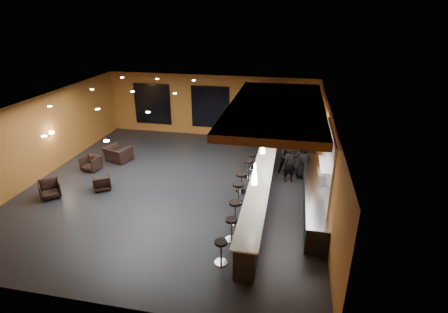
% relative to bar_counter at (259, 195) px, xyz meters
% --- Properties ---
extents(floor, '(12.00, 13.00, 0.10)m').
position_rel_bar_counter_xyz_m(floor, '(-3.65, 1.00, -0.55)').
color(floor, black).
rests_on(floor, ground).
extents(ceiling, '(12.00, 13.00, 0.10)m').
position_rel_bar_counter_xyz_m(ceiling, '(-3.65, 1.00, 3.05)').
color(ceiling, black).
extents(wall_back, '(12.00, 0.10, 3.50)m').
position_rel_bar_counter_xyz_m(wall_back, '(-3.65, 7.55, 1.25)').
color(wall_back, '#A96326').
rests_on(wall_back, floor).
extents(wall_front, '(12.00, 0.10, 3.50)m').
position_rel_bar_counter_xyz_m(wall_front, '(-3.65, -5.55, 1.25)').
color(wall_front, '#A96326').
rests_on(wall_front, floor).
extents(wall_left, '(0.10, 13.00, 3.50)m').
position_rel_bar_counter_xyz_m(wall_left, '(-9.70, 1.00, 1.25)').
color(wall_left, '#A96326').
rests_on(wall_left, floor).
extents(wall_right, '(0.10, 13.00, 3.50)m').
position_rel_bar_counter_xyz_m(wall_right, '(2.40, 1.00, 1.25)').
color(wall_right, '#A96326').
rests_on(wall_right, floor).
extents(wood_soffit, '(3.60, 8.00, 0.28)m').
position_rel_bar_counter_xyz_m(wood_soffit, '(0.35, 2.00, 2.86)').
color(wood_soffit, '#98542C').
rests_on(wood_soffit, ceiling).
extents(window_left, '(2.20, 0.06, 2.40)m').
position_rel_bar_counter_xyz_m(window_left, '(-7.15, 7.44, 1.20)').
color(window_left, black).
rests_on(window_left, wall_back).
extents(window_center, '(2.20, 0.06, 2.40)m').
position_rel_bar_counter_xyz_m(window_center, '(-3.65, 7.44, 1.20)').
color(window_center, black).
rests_on(window_center, wall_back).
extents(window_right, '(2.20, 0.06, 2.40)m').
position_rel_bar_counter_xyz_m(window_right, '(-0.65, 7.44, 1.20)').
color(window_right, black).
rests_on(window_right, wall_back).
extents(tile_backsplash, '(0.06, 3.20, 2.40)m').
position_rel_bar_counter_xyz_m(tile_backsplash, '(2.31, 0.00, 1.50)').
color(tile_backsplash, white).
rests_on(tile_backsplash, wall_right).
extents(bar_counter, '(0.60, 8.00, 1.00)m').
position_rel_bar_counter_xyz_m(bar_counter, '(0.00, 0.00, 0.00)').
color(bar_counter, black).
rests_on(bar_counter, floor).
extents(bar_top, '(0.78, 8.10, 0.05)m').
position_rel_bar_counter_xyz_m(bar_top, '(0.00, 0.00, 0.52)').
color(bar_top, white).
rests_on(bar_top, bar_counter).
extents(prep_counter, '(0.70, 6.00, 0.86)m').
position_rel_bar_counter_xyz_m(prep_counter, '(2.00, 0.50, -0.07)').
color(prep_counter, black).
rests_on(prep_counter, floor).
extents(prep_top, '(0.72, 6.00, 0.03)m').
position_rel_bar_counter_xyz_m(prep_top, '(2.00, 0.50, 0.39)').
color(prep_top, silver).
rests_on(prep_top, prep_counter).
extents(wall_shelf_lower, '(0.30, 1.50, 0.03)m').
position_rel_bar_counter_xyz_m(wall_shelf_lower, '(2.17, -0.20, 1.10)').
color(wall_shelf_lower, silver).
rests_on(wall_shelf_lower, wall_right).
extents(wall_shelf_upper, '(0.30, 1.50, 0.03)m').
position_rel_bar_counter_xyz_m(wall_shelf_upper, '(2.17, -0.20, 1.55)').
color(wall_shelf_upper, silver).
rests_on(wall_shelf_upper, wall_right).
extents(column, '(0.60, 0.60, 3.50)m').
position_rel_bar_counter_xyz_m(column, '(0.00, 4.60, 1.25)').
color(column, '#8E5E1F').
rests_on(column, floor).
extents(wall_sconce, '(0.22, 0.22, 0.22)m').
position_rel_bar_counter_xyz_m(wall_sconce, '(-9.53, 1.50, 1.30)').
color(wall_sconce, '#FFE5B2').
rests_on(wall_sconce, wall_left).
extents(pendant_0, '(0.20, 0.20, 0.70)m').
position_rel_bar_counter_xyz_m(pendant_0, '(0.00, -2.00, 1.85)').
color(pendant_0, white).
rests_on(pendant_0, wood_soffit).
extents(pendant_1, '(0.20, 0.20, 0.70)m').
position_rel_bar_counter_xyz_m(pendant_1, '(0.00, 0.50, 1.85)').
color(pendant_1, white).
rests_on(pendant_1, wood_soffit).
extents(pendant_2, '(0.20, 0.20, 0.70)m').
position_rel_bar_counter_xyz_m(pendant_2, '(0.00, 3.00, 1.85)').
color(pendant_2, white).
rests_on(pendant_2, wood_soffit).
extents(staff_a, '(0.69, 0.59, 1.61)m').
position_rel_bar_counter_xyz_m(staff_a, '(1.04, 2.36, 0.31)').
color(staff_a, black).
rests_on(staff_a, floor).
extents(staff_b, '(0.95, 0.86, 1.60)m').
position_rel_bar_counter_xyz_m(staff_b, '(0.90, 3.21, 0.30)').
color(staff_b, black).
rests_on(staff_b, floor).
extents(staff_c, '(0.89, 0.65, 1.67)m').
position_rel_bar_counter_xyz_m(staff_c, '(1.60, 2.83, 0.33)').
color(staff_c, black).
rests_on(staff_c, floor).
extents(armchair_a, '(1.07, 1.07, 0.70)m').
position_rel_bar_counter_xyz_m(armchair_a, '(-8.20, -0.89, -0.15)').
color(armchair_a, black).
rests_on(armchair_a, floor).
extents(armchair_b, '(0.97, 0.97, 0.65)m').
position_rel_bar_counter_xyz_m(armchair_b, '(-6.53, 0.11, -0.18)').
color(armchair_b, black).
rests_on(armchair_b, floor).
extents(armchair_c, '(0.83, 0.84, 0.67)m').
position_rel_bar_counter_xyz_m(armchair_c, '(-7.94, 1.69, -0.16)').
color(armchair_c, black).
rests_on(armchair_c, floor).
extents(armchair_d, '(1.39, 1.30, 0.74)m').
position_rel_bar_counter_xyz_m(armchair_d, '(-7.22, 2.91, -0.13)').
color(armchair_d, black).
rests_on(armchair_d, floor).
extents(bar_stool_0, '(0.39, 0.39, 0.77)m').
position_rel_bar_counter_xyz_m(bar_stool_0, '(-0.76, -3.37, -0.01)').
color(bar_stool_0, silver).
rests_on(bar_stool_0, floor).
extents(bar_stool_1, '(0.40, 0.40, 0.80)m').
position_rel_bar_counter_xyz_m(bar_stool_1, '(-0.66, -2.21, 0.01)').
color(bar_stool_1, silver).
rests_on(bar_stool_1, floor).
extents(bar_stool_2, '(0.43, 0.43, 0.86)m').
position_rel_bar_counter_xyz_m(bar_stool_2, '(-0.71, -1.25, 0.05)').
color(bar_stool_2, silver).
rests_on(bar_stool_2, floor).
extents(bar_stool_3, '(0.44, 0.44, 0.87)m').
position_rel_bar_counter_xyz_m(bar_stool_3, '(-0.82, 0.07, 0.06)').
color(bar_stool_3, silver).
rests_on(bar_stool_3, floor).
extents(bar_stool_4, '(0.42, 0.42, 0.84)m').
position_rel_bar_counter_xyz_m(bar_stool_4, '(-0.85, 0.99, 0.04)').
color(bar_stool_4, silver).
rests_on(bar_stool_4, floor).
extents(bar_stool_5, '(0.42, 0.42, 0.82)m').
position_rel_bar_counter_xyz_m(bar_stool_5, '(-0.74, 2.35, 0.03)').
color(bar_stool_5, silver).
rests_on(bar_stool_5, floor).
extents(bar_stool_6, '(0.38, 0.38, 0.74)m').
position_rel_bar_counter_xyz_m(bar_stool_6, '(-0.74, 3.27, -0.03)').
color(bar_stool_6, silver).
rests_on(bar_stool_6, floor).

